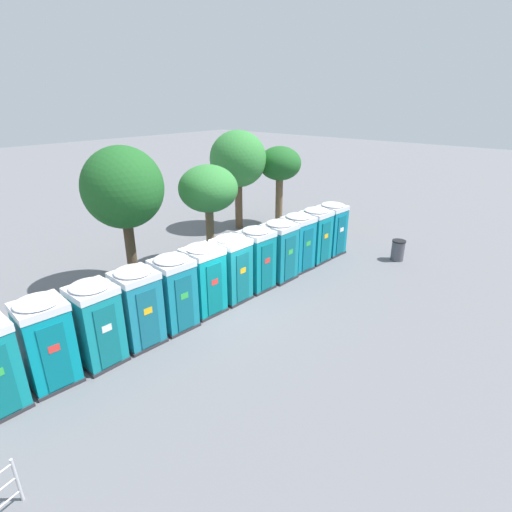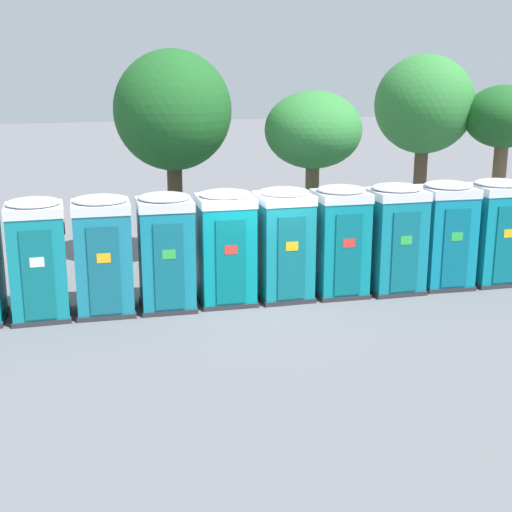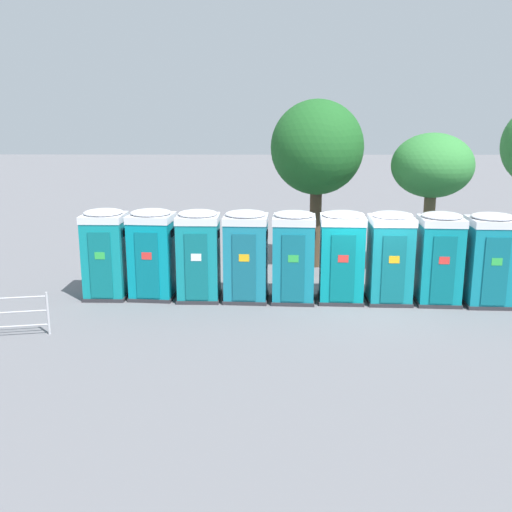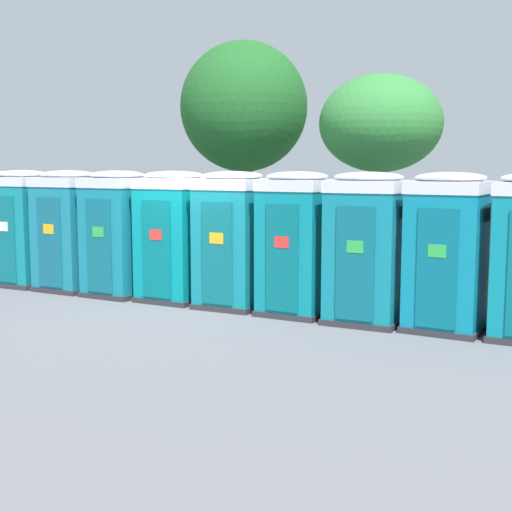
% 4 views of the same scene
% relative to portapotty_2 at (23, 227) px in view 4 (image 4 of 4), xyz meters
% --- Properties ---
extents(ground_plane, '(120.00, 120.00, 0.00)m').
position_rel_portapotty_2_xyz_m(ground_plane, '(4.64, -0.31, -1.28)').
color(ground_plane, slate).
extents(portapotty_2, '(1.20, 1.22, 2.54)m').
position_rel_portapotty_2_xyz_m(portapotty_2, '(0.00, 0.00, 0.00)').
color(portapotty_2, '#2D2D33').
rests_on(portapotty_2, ground).
extents(portapotty_3, '(1.29, 1.27, 2.54)m').
position_rel_portapotty_2_xyz_m(portapotty_3, '(1.33, -0.06, -0.00)').
color(portapotty_3, '#2D2D33').
rests_on(portapotty_3, ground).
extents(portapotty_4, '(1.26, 1.27, 2.54)m').
position_rel_portapotty_2_xyz_m(portapotty_4, '(2.65, -0.14, -0.00)').
color(portapotty_4, '#2D2D33').
rests_on(portapotty_4, ground).
extents(portapotty_5, '(1.30, 1.27, 2.54)m').
position_rel_portapotty_2_xyz_m(portapotty_5, '(3.98, -0.13, -0.00)').
color(portapotty_5, '#2D2D33').
rests_on(portapotty_5, ground).
extents(portapotty_6, '(1.22, 1.23, 2.54)m').
position_rel_portapotty_2_xyz_m(portapotty_6, '(5.31, -0.21, -0.00)').
color(portapotty_6, '#2D2D33').
rests_on(portapotty_6, ground).
extents(portapotty_7, '(1.23, 1.27, 2.54)m').
position_rel_portapotty_2_xyz_m(portapotty_7, '(6.63, -0.30, 0.00)').
color(portapotty_7, '#2D2D33').
rests_on(portapotty_7, ground).
extents(portapotty_8, '(1.28, 1.24, 2.54)m').
position_rel_portapotty_2_xyz_m(portapotty_8, '(7.95, -0.43, -0.00)').
color(portapotty_8, '#2D2D33').
rests_on(portapotty_8, ground).
extents(portapotty_9, '(1.30, 1.30, 2.54)m').
position_rel_portapotty_2_xyz_m(portapotty_9, '(9.28, -0.43, -0.00)').
color(portapotty_9, '#2D2D33').
rests_on(portapotty_9, ground).
extents(street_tree_1, '(3.06, 3.06, 5.60)m').
position_rel_portapotty_2_xyz_m(street_tree_1, '(3.59, 3.72, 2.72)').
color(street_tree_1, '#4C3826').
rests_on(street_tree_1, ground).
extents(street_tree_2, '(2.59, 2.59, 4.54)m').
position_rel_portapotty_2_xyz_m(street_tree_2, '(7.19, 2.93, 2.18)').
color(street_tree_2, brown).
rests_on(street_tree_2, ground).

